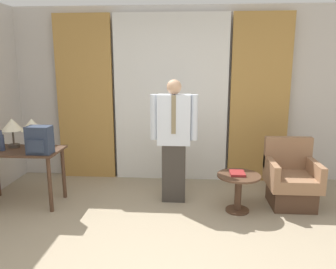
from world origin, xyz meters
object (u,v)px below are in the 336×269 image
at_px(side_table, 238,186).
at_px(armchair, 291,181).
at_px(desk, 20,158).
at_px(person, 174,137).
at_px(table_lamp_right, 32,126).
at_px(bottle_near_edge, 2,142).
at_px(backpack, 39,140).
at_px(book, 237,173).
at_px(table_lamp_left, 12,126).

bearing_deg(side_table, armchair, 19.43).
relative_size(desk, person, 0.66).
height_order(table_lamp_right, side_table, table_lamp_right).
bearing_deg(bottle_near_edge, desk, 18.14).
bearing_deg(desk, armchair, 3.30).
distance_m(desk, backpack, 0.49).
distance_m(desk, bottle_near_edge, 0.30).
height_order(desk, table_lamp_right, table_lamp_right).
distance_m(backpack, person, 1.68).
bearing_deg(table_lamp_right, backpack, -51.87).
height_order(bottle_near_edge, person, person).
bearing_deg(side_table, table_lamp_right, 176.26).
bearing_deg(book, backpack, -177.01).
xyz_separation_m(table_lamp_right, bottle_near_edge, (-0.32, -0.19, -0.18)).
bearing_deg(side_table, person, 161.30).
xyz_separation_m(table_lamp_left, side_table, (2.96, -0.18, -0.70)).
xyz_separation_m(desk, person, (2.00, 0.23, 0.27)).
xyz_separation_m(desk, table_lamp_left, (-0.14, 0.13, 0.41)).
relative_size(desk, side_table, 1.99).
height_order(table_lamp_right, armchair, table_lamp_right).
relative_size(side_table, book, 2.40).
distance_m(table_lamp_left, person, 2.14).
bearing_deg(backpack, table_lamp_left, 149.86).
height_order(person, armchair, person).
bearing_deg(bottle_near_edge, person, 7.58).
distance_m(bottle_near_edge, person, 2.20).
bearing_deg(table_lamp_left, desk, -43.17).
distance_m(table_lamp_left, side_table, 3.05).
height_order(table_lamp_left, bottle_near_edge, table_lamp_left).
distance_m(table_lamp_left, armchair, 3.74).
relative_size(bottle_near_edge, book, 1.18).
height_order(desk, side_table, desk).
relative_size(backpack, book, 1.54).
xyz_separation_m(bottle_near_edge, person, (2.18, 0.29, 0.04)).
height_order(table_lamp_right, bottle_near_edge, table_lamp_right).
bearing_deg(book, bottle_near_edge, -179.50).
height_order(backpack, armchair, backpack).
xyz_separation_m(desk, bottle_near_edge, (-0.18, -0.06, 0.23)).
bearing_deg(person, desk, -173.44).
bearing_deg(table_lamp_right, side_table, -3.74).
distance_m(person, side_table, 1.03).
bearing_deg(backpack, book, 2.99).
distance_m(armchair, book, 0.79).
bearing_deg(desk, person, 6.56).
distance_m(table_lamp_right, person, 1.87).
bearing_deg(table_lamp_right, armchair, 1.30).
height_order(bottle_near_edge, armchair, bottle_near_edge).
height_order(side_table, book, book).
distance_m(backpack, side_table, 2.53).
bearing_deg(person, backpack, -166.54).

